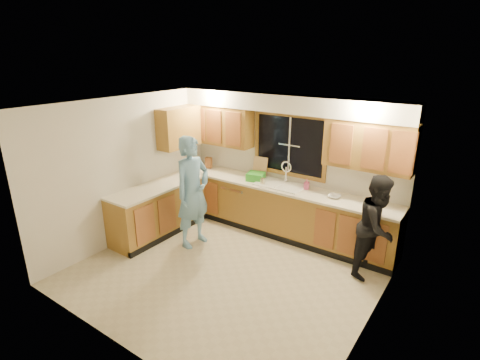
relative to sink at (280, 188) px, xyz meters
name	(u,v)px	position (x,y,z in m)	size (l,w,h in m)	color
floor	(227,272)	(0.00, -1.60, -0.86)	(4.20, 4.20, 0.00)	beige
ceiling	(225,106)	(0.00, -1.60, 1.64)	(4.20, 4.20, 0.00)	silver
wall_back	(289,164)	(0.00, 0.30, 0.39)	(4.20, 4.20, 0.00)	silver
wall_left	(128,170)	(-2.10, -1.60, 0.39)	(3.80, 3.80, 0.00)	silver
wall_right	(376,235)	(2.10, -1.60, 0.39)	(3.80, 3.80, 0.00)	silver
base_cabinets_back	(279,210)	(0.00, 0.00, -0.42)	(4.20, 0.60, 0.88)	olive
base_cabinets_left	(159,210)	(-1.80, -1.25, -0.42)	(0.60, 1.90, 0.88)	olive
countertop_back	(280,187)	(0.00, -0.02, 0.04)	(4.20, 0.63, 0.04)	beige
countertop_left	(158,187)	(-1.79, -1.25, 0.04)	(0.63, 1.90, 0.04)	beige
upper_cabinets_left	(221,125)	(-1.43, 0.13, 0.96)	(1.35, 0.33, 0.75)	olive
upper_cabinets_right	(369,145)	(1.43, 0.13, 0.96)	(1.35, 0.33, 0.75)	olive
upper_cabinets_return	(179,127)	(-1.94, -0.48, 0.96)	(0.33, 0.90, 0.75)	olive
soffit	(287,103)	(0.00, 0.12, 1.49)	(4.20, 0.35, 0.30)	silver
window_frame	(290,145)	(0.00, 0.29, 0.74)	(1.44, 0.03, 1.14)	black
sink	(280,188)	(0.00, 0.00, 0.00)	(0.86, 0.52, 0.57)	white
dishwasher	(241,202)	(-0.85, -0.01, -0.45)	(0.60, 0.56, 0.82)	white
stove	(134,221)	(-1.80, -1.82, -0.41)	(0.58, 0.75, 0.90)	white
man	(193,192)	(-1.00, -1.20, 0.09)	(0.69, 0.46, 1.90)	#699DC6
woman	(378,227)	(1.82, -0.37, -0.09)	(0.76, 0.59, 1.55)	black
knife_block	(209,163)	(-1.72, 0.09, 0.16)	(0.12, 0.10, 0.22)	#9A582A
cutting_board	(260,167)	(-0.57, 0.22, 0.25)	(0.29, 0.02, 0.38)	tan
dish_crate	(256,177)	(-0.52, -0.01, 0.13)	(0.30, 0.28, 0.14)	green
soap_bottle	(307,184)	(0.46, 0.10, 0.15)	(0.08, 0.08, 0.18)	#D55187
bowl	(335,196)	(1.01, -0.01, 0.08)	(0.21, 0.21, 0.05)	silver
can_left	(263,182)	(-0.27, -0.17, 0.12)	(0.07, 0.07, 0.13)	beige
can_right	(262,182)	(-0.29, -0.16, 0.11)	(0.06, 0.06, 0.12)	beige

